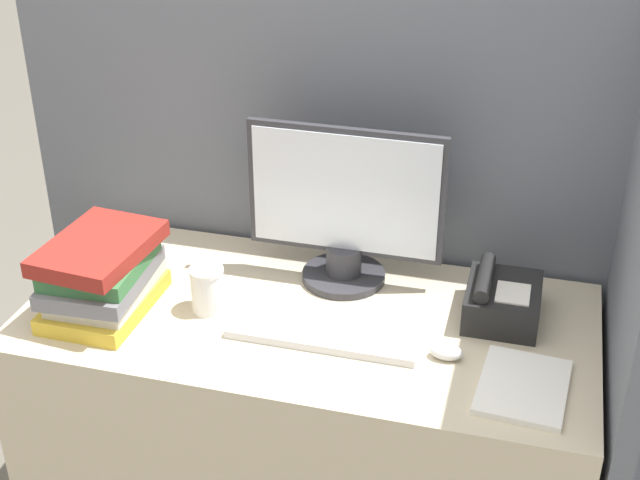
# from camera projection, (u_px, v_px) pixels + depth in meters

# --- Properties ---
(cubicle_panel_rear) EXTENTS (1.75, 0.04, 1.54)m
(cubicle_panel_rear) POSITION_uv_depth(u_px,v_px,m) (343.00, 237.00, 2.40)
(cubicle_panel_rear) COLOR slate
(cubicle_panel_rear) RESTS_ON ground_plane
(cubicle_panel_right) EXTENTS (0.04, 0.70, 1.54)m
(cubicle_panel_right) POSITION_uv_depth(u_px,v_px,m) (621.00, 347.00, 1.97)
(cubicle_panel_right) COLOR slate
(cubicle_panel_right) RESTS_ON ground_plane
(desk) EXTENTS (1.35, 0.64, 0.75)m
(desk) POSITION_uv_depth(u_px,v_px,m) (309.00, 436.00, 2.29)
(desk) COLOR beige
(desk) RESTS_ON ground_plane
(monitor) EXTENTS (0.48, 0.21, 0.41)m
(monitor) POSITION_uv_depth(u_px,v_px,m) (345.00, 215.00, 2.17)
(monitor) COLOR #333338
(monitor) RESTS_ON desk
(keyboard) EXTENTS (0.44, 0.14, 0.02)m
(keyboard) POSITION_uv_depth(u_px,v_px,m) (324.00, 332.00, 2.03)
(keyboard) COLOR silver
(keyboard) RESTS_ON desk
(mouse) EXTENTS (0.07, 0.04, 0.03)m
(mouse) POSITION_uv_depth(u_px,v_px,m) (446.00, 352.00, 1.95)
(mouse) COLOR silver
(mouse) RESTS_ON desk
(coffee_cup) EXTENTS (0.08, 0.08, 0.11)m
(coffee_cup) POSITION_uv_depth(u_px,v_px,m) (207.00, 289.00, 2.10)
(coffee_cup) COLOR white
(coffee_cup) RESTS_ON desk
(book_stack) EXTENTS (0.23, 0.31, 0.19)m
(book_stack) POSITION_uv_depth(u_px,v_px,m) (102.00, 275.00, 2.09)
(book_stack) COLOR gold
(book_stack) RESTS_ON desk
(desk_telephone) EXTENTS (0.17, 0.20, 0.12)m
(desk_telephone) POSITION_uv_depth(u_px,v_px,m) (501.00, 300.00, 2.08)
(desk_telephone) COLOR black
(desk_telephone) RESTS_ON desk
(paper_pile) EXTENTS (0.20, 0.25, 0.01)m
(paper_pile) POSITION_uv_depth(u_px,v_px,m) (523.00, 387.00, 1.86)
(paper_pile) COLOR white
(paper_pile) RESTS_ON desk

